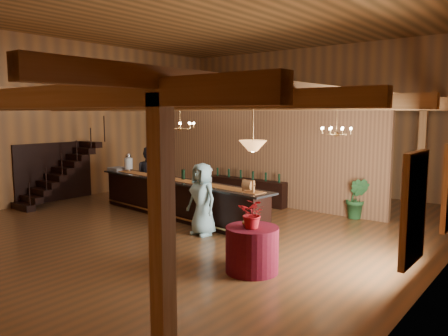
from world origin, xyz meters
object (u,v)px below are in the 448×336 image
Objects in this scene: raffle_drum at (248,185)px; backbar_shelf at (247,191)px; guest at (202,199)px; floor_plant at (357,198)px; beverage_dispenser at (129,163)px; round_table at (252,249)px; staff_second at (149,176)px; chandelier_left at (180,125)px; bartender at (209,192)px; pendant_lamp at (253,146)px; chandelier_right at (336,130)px; tasting_bar at (178,199)px.

raffle_drum is 4.11m from backbar_shelf.
floor_plant is at bearing 64.88° from guest.
beverage_dispenser is at bearing 169.81° from guest.
guest reaches higher than round_table.
raffle_drum is 4.94m from staff_second.
beverage_dispenser is 1.76× the size of raffle_drum.
bartender is at bearing 51.43° from chandelier_left.
floor_plant is (6.62, 2.76, -0.80)m from beverage_dispenser.
raffle_drum is 2.61m from pendant_lamp.
raffle_drum is at bearing 179.10° from bartender.
pendant_lamp reaches higher than bartender.
round_table is 4.55m from bartender.
chandelier_right is at bearing 91.83° from pendant_lamp.
floor_plant is (2.37, 3.97, -0.31)m from guest.
round_table is at bearing -20.85° from beverage_dispenser.
tasting_bar is 2.29× the size of backbar_shelf.
chandelier_right is (4.01, 1.70, 2.00)m from tasting_bar.
beverage_dispenser is 0.60× the size of round_table.
raffle_drum is 0.19× the size of guest.
guest reaches higher than raffle_drum.
chandelier_left is 2.55m from guest.
bartender is at bearing 52.15° from tasting_bar.
pendant_lamp is at bearing 0.00° from round_table.
chandelier_left is at bearing -142.31° from floor_plant.
staff_second is at bearing 160.46° from chandelier_left.
beverage_dispenser is at bearing 172.83° from raffle_drum.
guest is (3.80, -1.68, -0.06)m from staff_second.
raffle_drum reaches higher than round_table.
round_table is at bearing -52.92° from raffle_drum.
floor_plant is (3.47, 2.43, -0.15)m from bartender.
pendant_lamp is at bearing -52.92° from raffle_drum.
backbar_shelf is at bearing 115.42° from guest.
chandelier_left is 2.89m from staff_second.
chandelier_right is 0.42× the size of staff_second.
staff_second is at bearing 161.78° from guest.
backbar_shelf is (2.89, 2.59, -0.98)m from beverage_dispenser.
floor_plant is at bearing -164.83° from staff_second.
chandelier_left is at bearing 150.93° from round_table.
pendant_lamp is at bearing -89.50° from floor_plant.
floor_plant is (0.08, 1.39, -1.97)m from chandelier_right.
chandelier_right reaches higher than floor_plant.
staff_second is (-6.21, 3.01, -1.45)m from pendant_lamp.
pendant_lamp reaches higher than beverage_dispenser.
chandelier_right reaches higher than staff_second.
backbar_shelf is at bearing 85.30° from chandelier_left.
raffle_drum is 0.42× the size of chandelier_left.
tasting_bar is 7.40× the size of pendant_lamp.
beverage_dispenser is at bearing -157.34° from floor_plant.
pendant_lamp is (0.00, 0.00, 1.97)m from round_table.
chandelier_left is at bearing 155.25° from staff_second.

